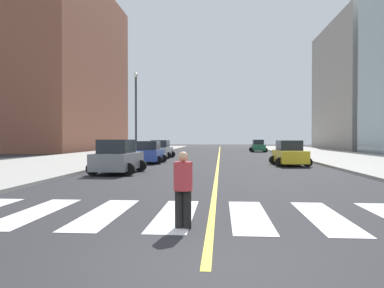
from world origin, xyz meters
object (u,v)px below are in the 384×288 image
at_px(car_silver_fourth, 161,150).
at_px(pedestrian_crossing, 183,186).
at_px(street_lamp, 136,107).
at_px(car_blue_third, 149,153).
at_px(car_gray_second, 118,158).
at_px(car_green_fifth, 258,146).
at_px(car_yellow_nearest, 290,154).

height_order(car_silver_fourth, pedestrian_crossing, car_silver_fourth).
bearing_deg(street_lamp, car_blue_third, -70.71).
height_order(car_gray_second, car_silver_fourth, car_gray_second).
relative_size(car_blue_third, street_lamp, 0.46).
height_order(car_green_fifth, street_lamp, street_lamp).
relative_size(car_green_fifth, pedestrian_crossing, 2.33).
distance_m(car_silver_fourth, pedestrian_crossing, 28.33).
height_order(car_blue_third, street_lamp, street_lamp).
xyz_separation_m(car_gray_second, car_green_fifth, (10.65, 33.14, -0.07)).
height_order(car_green_fifth, pedestrian_crossing, car_green_fifth).
distance_m(car_gray_second, car_silver_fourth, 15.74).
bearing_deg(car_gray_second, car_silver_fourth, 92.55).
height_order(car_yellow_nearest, car_gray_second, car_gray_second).
relative_size(car_silver_fourth, car_green_fifth, 1.03).
distance_m(car_blue_third, pedestrian_crossing, 21.03).
height_order(car_yellow_nearest, pedestrian_crossing, car_yellow_nearest).
height_order(car_yellow_nearest, car_blue_third, car_yellow_nearest).
bearing_deg(car_green_fifth, car_yellow_nearest, 89.31).
distance_m(pedestrian_crossing, street_lamp, 29.94).
bearing_deg(pedestrian_crossing, car_green_fifth, -94.77).
relative_size(car_silver_fourth, street_lamp, 0.48).
bearing_deg(car_yellow_nearest, car_gray_second, 30.58).
distance_m(car_yellow_nearest, pedestrian_crossing, 19.63).
xyz_separation_m(pedestrian_crossing, street_lamp, (-7.47, 28.72, 4.00)).
bearing_deg(car_yellow_nearest, car_green_fifth, -93.25).
bearing_deg(car_yellow_nearest, car_blue_third, -11.86).
bearing_deg(street_lamp, car_yellow_nearest, -37.28).
bearing_deg(car_green_fifth, car_silver_fourth, 58.32).
bearing_deg(car_green_fifth, car_gray_second, 72.33).
distance_m(car_yellow_nearest, car_blue_third, 10.25).
bearing_deg(pedestrian_crossing, car_yellow_nearest, -103.67).
height_order(car_yellow_nearest, car_silver_fourth, car_yellow_nearest).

